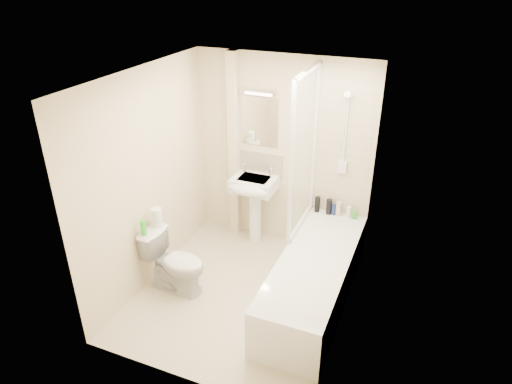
% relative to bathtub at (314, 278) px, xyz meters
% --- Properties ---
extents(floor, '(2.50, 2.50, 0.00)m').
position_rel_bathtub_xyz_m(floor, '(-0.75, -0.20, -0.29)').
color(floor, beige).
rests_on(floor, ground).
extents(wall_back, '(2.20, 0.02, 2.40)m').
position_rel_bathtub_xyz_m(wall_back, '(-0.75, 1.05, 0.91)').
color(wall_back, beige).
rests_on(wall_back, ground).
extents(wall_left, '(0.02, 2.50, 2.40)m').
position_rel_bathtub_xyz_m(wall_left, '(-1.85, -0.20, 0.91)').
color(wall_left, beige).
rests_on(wall_left, ground).
extents(wall_right, '(0.02, 2.50, 2.40)m').
position_rel_bathtub_xyz_m(wall_right, '(0.35, -0.20, 0.91)').
color(wall_right, beige).
rests_on(wall_right, ground).
extents(ceiling, '(2.20, 2.50, 0.02)m').
position_rel_bathtub_xyz_m(ceiling, '(-0.75, -0.20, 2.11)').
color(ceiling, white).
rests_on(ceiling, wall_back).
extents(tile_back, '(0.70, 0.01, 1.75)m').
position_rel_bathtub_xyz_m(tile_back, '(0.00, 1.04, 1.14)').
color(tile_back, beige).
rests_on(tile_back, wall_back).
extents(tile_right, '(0.01, 2.10, 1.75)m').
position_rel_bathtub_xyz_m(tile_right, '(0.34, 0.00, 1.14)').
color(tile_right, beige).
rests_on(tile_right, wall_right).
extents(pipe_boxing, '(0.12, 0.12, 2.40)m').
position_rel_bathtub_xyz_m(pipe_boxing, '(-1.37, 0.99, 0.91)').
color(pipe_boxing, beige).
rests_on(pipe_boxing, ground).
extents(splashback, '(0.60, 0.02, 0.30)m').
position_rel_bathtub_xyz_m(splashback, '(-1.04, 1.04, 0.74)').
color(splashback, beige).
rests_on(splashback, wall_back).
extents(mirror, '(0.46, 0.01, 0.60)m').
position_rel_bathtub_xyz_m(mirror, '(-1.04, 1.04, 1.29)').
color(mirror, white).
rests_on(mirror, wall_back).
extents(strip_light, '(0.42, 0.07, 0.07)m').
position_rel_bathtub_xyz_m(strip_light, '(-1.04, 1.02, 1.66)').
color(strip_light, silver).
rests_on(strip_light, wall_back).
extents(bathtub, '(0.70, 2.10, 0.55)m').
position_rel_bathtub_xyz_m(bathtub, '(0.00, 0.00, 0.00)').
color(bathtub, white).
rests_on(bathtub, ground).
extents(shower_screen, '(0.04, 0.92, 1.80)m').
position_rel_bathtub_xyz_m(shower_screen, '(-0.35, 0.60, 1.16)').
color(shower_screen, white).
rests_on(shower_screen, bathtub).
extents(shower_fixture, '(0.10, 0.16, 0.99)m').
position_rel_bathtub_xyz_m(shower_fixture, '(-0.00, 0.99, 1.26)').
color(shower_fixture, white).
rests_on(shower_fixture, wall_back).
extents(pedestal_sink, '(0.54, 0.49, 1.04)m').
position_rel_bathtub_xyz_m(pedestal_sink, '(-1.04, 0.81, 0.44)').
color(pedestal_sink, white).
rests_on(pedestal_sink, ground).
extents(bottle_black_a, '(0.06, 0.06, 0.20)m').
position_rel_bathtub_xyz_m(bottle_black_a, '(-0.25, 0.96, 0.36)').
color(bottle_black_a, black).
rests_on(bottle_black_a, bathtub).
extents(bottle_black_b, '(0.07, 0.07, 0.19)m').
position_rel_bathtub_xyz_m(bottle_black_b, '(-0.11, 0.96, 0.36)').
color(bottle_black_b, black).
rests_on(bottle_black_b, bathtub).
extents(bottle_blue, '(0.05, 0.05, 0.13)m').
position_rel_bathtub_xyz_m(bottle_blue, '(-0.05, 0.96, 0.33)').
color(bottle_blue, navy).
rests_on(bottle_blue, bathtub).
extents(bottle_cream, '(0.06, 0.06, 0.18)m').
position_rel_bathtub_xyz_m(bottle_cream, '(0.01, 0.96, 0.35)').
color(bottle_cream, beige).
rests_on(bottle_cream, bathtub).
extents(bottle_white_b, '(0.06, 0.06, 0.14)m').
position_rel_bathtub_xyz_m(bottle_white_b, '(0.14, 0.96, 0.33)').
color(bottle_white_b, silver).
rests_on(bottle_white_b, bathtub).
extents(bottle_green, '(0.06, 0.06, 0.10)m').
position_rel_bathtub_xyz_m(bottle_green, '(0.21, 0.96, 0.31)').
color(bottle_green, green).
rests_on(bottle_green, bathtub).
extents(toilet, '(0.47, 0.74, 0.71)m').
position_rel_bathtub_xyz_m(toilet, '(-1.47, -0.38, 0.06)').
color(toilet, white).
rests_on(toilet, ground).
extents(toilet_roll_lower, '(0.12, 0.12, 0.11)m').
position_rel_bathtub_xyz_m(toilet_roll_lower, '(-1.73, -0.28, 0.47)').
color(toilet_roll_lower, white).
rests_on(toilet_roll_lower, toilet).
extents(toilet_roll_upper, '(0.12, 0.12, 0.11)m').
position_rel_bathtub_xyz_m(toilet_roll_upper, '(-1.71, -0.29, 0.58)').
color(toilet_roll_upper, white).
rests_on(toilet_roll_upper, toilet_roll_lower).
extents(green_bottle, '(0.06, 0.06, 0.17)m').
position_rel_bathtub_xyz_m(green_bottle, '(-1.75, -0.50, 0.50)').
color(green_bottle, green).
rests_on(green_bottle, toilet).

